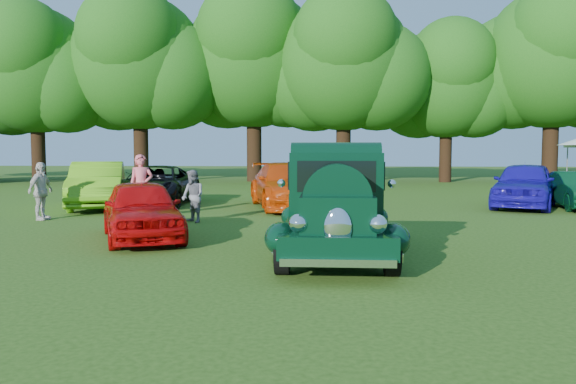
# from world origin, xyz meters

# --- Properties ---
(ground) EXTENTS (120.00, 120.00, 0.00)m
(ground) POSITION_xyz_m (0.00, 0.00, 0.00)
(ground) COLOR #274710
(ground) RESTS_ON ground
(hero_pickup) EXTENTS (2.36, 5.06, 1.98)m
(hero_pickup) POSITION_xyz_m (1.75, -0.85, 0.86)
(hero_pickup) COLOR black
(hero_pickup) RESTS_ON ground
(red_convertible) EXTENTS (3.09, 4.32, 1.37)m
(red_convertible) POSITION_xyz_m (-2.62, 0.86, 0.68)
(red_convertible) COLOR #B00708
(red_convertible) RESTS_ON ground
(back_car_lime) EXTENTS (3.20, 5.22, 1.62)m
(back_car_lime) POSITION_xyz_m (-6.44, 7.55, 0.81)
(back_car_lime) COLOR #56A215
(back_car_lime) RESTS_ON ground
(back_car_black) EXTENTS (2.63, 5.34, 1.46)m
(back_car_black) POSITION_xyz_m (-4.72, 8.76, 0.73)
(back_car_black) COLOR black
(back_car_black) RESTS_ON ground
(back_car_orange) EXTENTS (3.52, 5.86, 1.59)m
(back_car_orange) POSITION_xyz_m (0.23, 8.05, 0.80)
(back_car_orange) COLOR #C23906
(back_car_orange) RESTS_ON ground
(back_car_blue) EXTENTS (3.71, 5.15, 1.63)m
(back_car_blue) POSITION_xyz_m (8.56, 8.71, 0.81)
(back_car_blue) COLOR #180EA1
(back_car_blue) RESTS_ON ground
(spectator_pink) EXTENTS (0.81, 0.67, 1.90)m
(spectator_pink) POSITION_xyz_m (-3.94, 4.79, 0.95)
(spectator_pink) COLOR #D45762
(spectator_pink) RESTS_ON ground
(spectator_grey) EXTENTS (0.91, 0.90, 1.48)m
(spectator_grey) POSITION_xyz_m (-2.16, 3.85, 0.74)
(spectator_grey) COLOR slate
(spectator_grey) RESTS_ON ground
(spectator_white) EXTENTS (0.57, 1.04, 1.69)m
(spectator_white) POSITION_xyz_m (-6.70, 4.11, 0.84)
(spectator_white) COLOR beige
(spectator_white) RESTS_ON ground
(tree_line) EXTENTS (61.46, 10.45, 12.27)m
(tree_line) POSITION_xyz_m (0.73, 23.74, 7.13)
(tree_line) COLOR black
(tree_line) RESTS_ON ground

